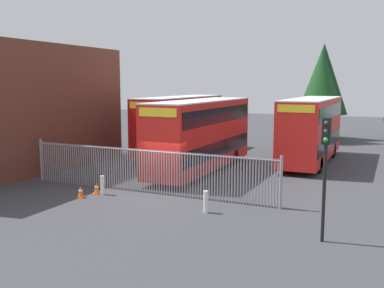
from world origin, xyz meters
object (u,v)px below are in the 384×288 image
at_px(traffic_light_kerbside, 325,157).
at_px(double_decker_bus_near_gate, 201,133).
at_px(double_decker_bus_behind_fence_left, 312,128).
at_px(double_decker_bus_behind_fence_right, 180,123).
at_px(bollard_near_left, 103,185).
at_px(traffic_cone_mid_forecourt, 81,192).
at_px(bollard_center_front, 206,202).
at_px(traffic_cone_by_gate, 97,188).

bearing_deg(traffic_light_kerbside, double_decker_bus_near_gate, 132.93).
relative_size(double_decker_bus_near_gate, double_decker_bus_behind_fence_left, 1.00).
distance_m(double_decker_bus_behind_fence_right, traffic_light_kerbside, 19.77).
distance_m(double_decker_bus_behind_fence_right, bollard_near_left, 13.18).
relative_size(double_decker_bus_behind_fence_left, traffic_light_kerbside, 2.51).
xyz_separation_m(bollard_near_left, traffic_cone_mid_forecourt, (-0.62, -0.91, -0.19)).
bearing_deg(bollard_center_front, traffic_cone_mid_forecourt, -177.88).
xyz_separation_m(double_decker_bus_behind_fence_right, traffic_cone_by_gate, (1.70, -12.83, -2.13)).
bearing_deg(bollard_near_left, traffic_cone_by_gate, 174.70).
xyz_separation_m(double_decker_bus_behind_fence_left, double_decker_bus_behind_fence_right, (-9.79, -0.40, 0.00)).
relative_size(bollard_center_front, traffic_cone_by_gate, 1.61).
relative_size(bollard_near_left, bollard_center_front, 1.00).
height_order(bollard_center_front, traffic_cone_by_gate, bollard_center_front).
xyz_separation_m(traffic_cone_by_gate, traffic_light_kerbside, (11.18, -2.16, 2.70)).
xyz_separation_m(bollard_near_left, bollard_center_front, (5.79, -0.67, 0.00)).
bearing_deg(double_decker_bus_behind_fence_left, bollard_near_left, -120.14).
bearing_deg(double_decker_bus_behind_fence_right, double_decker_bus_behind_fence_left, 2.33).
bearing_deg(traffic_cone_by_gate, double_decker_bus_near_gate, 70.74).
bearing_deg(traffic_cone_mid_forecourt, double_decker_bus_near_gate, 71.38).
distance_m(traffic_cone_by_gate, traffic_cone_mid_forecourt, 0.97).
height_order(double_decker_bus_behind_fence_left, traffic_cone_mid_forecourt, double_decker_bus_behind_fence_left).
distance_m(double_decker_bus_behind_fence_left, traffic_cone_mid_forecourt, 16.57).
height_order(double_decker_bus_behind_fence_left, traffic_light_kerbside, double_decker_bus_behind_fence_left).
bearing_deg(traffic_cone_mid_forecourt, bollard_center_front, 2.12).
bearing_deg(double_decker_bus_near_gate, traffic_cone_by_gate, -109.26).
bearing_deg(bollard_center_front, double_decker_bus_behind_fence_left, 82.20).
xyz_separation_m(double_decker_bus_near_gate, traffic_light_kerbside, (8.68, -9.33, 0.56)).
height_order(bollard_center_front, traffic_light_kerbside, traffic_light_kerbside).
distance_m(double_decker_bus_behind_fence_left, double_decker_bus_behind_fence_right, 9.80).
relative_size(double_decker_bus_behind_fence_left, bollard_center_front, 11.38).
xyz_separation_m(double_decker_bus_behind_fence_left, traffic_light_kerbside, (3.09, -15.39, 0.56)).
bearing_deg(traffic_cone_by_gate, bollard_near_left, -5.30).
xyz_separation_m(bollard_center_front, traffic_light_kerbside, (5.00, -1.45, 2.51)).
relative_size(bollard_center_front, traffic_cone_mid_forecourt, 1.61).
bearing_deg(traffic_light_kerbside, traffic_cone_by_gate, 169.05).
xyz_separation_m(bollard_near_left, traffic_cone_by_gate, (-0.39, 0.04, -0.19)).
distance_m(double_decker_bus_near_gate, traffic_cone_mid_forecourt, 8.82).
relative_size(double_decker_bus_behind_fence_right, traffic_light_kerbside, 2.51).
distance_m(double_decker_bus_behind_fence_right, traffic_cone_by_gate, 13.12).
distance_m(double_decker_bus_behind_fence_left, traffic_cone_by_gate, 15.65).
xyz_separation_m(double_decker_bus_behind_fence_left, traffic_cone_mid_forecourt, (-8.32, -14.17, -2.13)).
bearing_deg(double_decker_bus_near_gate, bollard_near_left, -106.38).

